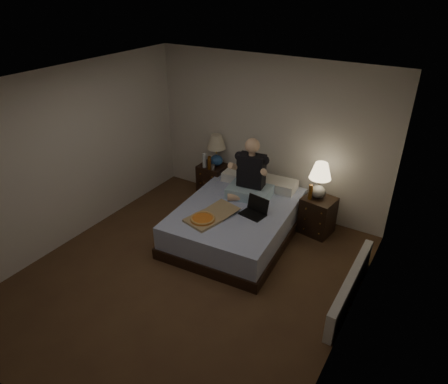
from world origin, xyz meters
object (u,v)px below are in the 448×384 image
Objects in this scene: nightstand_left at (213,181)px; lamp_left at (216,150)px; beer_bottle_left at (209,163)px; beer_bottle_right at (310,192)px; radiator at (350,287)px; person at (250,169)px; pizza_box at (203,219)px; water_bottle at (204,160)px; nightstand_right at (317,215)px; soda_can at (213,167)px; lamp_right at (320,181)px; laptop at (253,208)px; bed at (236,221)px.

lamp_left reaches higher than nightstand_left.
nightstand_left is 2.59× the size of beer_bottle_left.
radiator is at bearing -48.47° from beer_bottle_right.
person is 2.17m from radiator.
pizza_box is at bearing -61.39° from nightstand_left.
radiator is (2.92, -1.20, -0.52)m from water_bottle.
soda_can reaches higher than nightstand_right.
lamp_right reaches higher than nightstand_right.
nightstand_right is (1.98, -0.14, -0.00)m from nightstand_left.
lamp_left is 0.74× the size of pizza_box.
soda_can is at bearing -3.31° from beer_bottle_left.
pizza_box is at bearing -109.74° from person.
person reaches higher than beer_bottle_left.
laptop is at bearing 59.10° from pizza_box.
nightstand_left is at bearing 176.57° from lamp_right.
laptop is (-0.56, -0.73, -0.07)m from beer_bottle_right.
bed is 2.19× the size of person.
beer_bottle_left is at bearing 177.87° from beer_bottle_right.
beer_bottle_right reaches higher than nightstand_left.
laptop is at bearing -17.89° from bed.
lamp_right is 2.43× the size of beer_bottle_left.
lamp_right is 1.92m from beer_bottle_left.
lamp_left is 0.60× the size of person.
pizza_box is (-1.20, -1.33, 0.25)m from nightstand_right.
beer_bottle_left is at bearing 176.69° from soda_can.
bed is 1.28m from beer_bottle_left.
bed is 1.18m from beer_bottle_right.
water_bottle is 0.16× the size of radiator.
lamp_left is at bearing 129.62° from pizza_box.
nightstand_right is at bearing 59.34° from laptop.
beer_bottle_left reaches higher than radiator.
nightstand_left is at bearing 100.83° from beer_bottle_left.
laptop is at bearing 166.09° from radiator.
water_bottle reaches higher than nightstand_left.
beer_bottle_right is 0.93m from laptop.
lamp_right reaches higher than laptop.
lamp_right reaches higher than bed.
radiator is (2.06, 0.13, -0.35)m from pizza_box.
pizza_box is at bearing -60.17° from beer_bottle_left.
soda_can is 1.75m from beer_bottle_right.
lamp_right is 2.43× the size of beer_bottle_right.
radiator is at bearing -18.28° from bed.
beer_bottle_right is (1.83, -0.07, -0.01)m from beer_bottle_left.
soda_can reaches higher than nightstand_left.
lamp_left is at bearing 153.85° from radiator.
lamp_left is 1.00× the size of lamp_right.
person is 2.74× the size of laptop.
nightstand_left is 2.59× the size of beer_bottle_right.
bed is at bearing -141.54° from lamp_right.
lamp_left is 1.09m from person.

